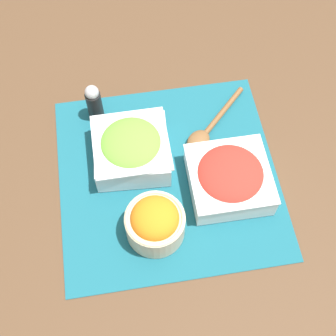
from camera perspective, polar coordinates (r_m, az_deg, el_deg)
ground_plane at (r=0.96m, az=0.00°, el=-0.98°), size 3.00×3.00×0.00m
placemat at (r=0.96m, az=0.00°, el=-0.92°), size 0.44×0.44×0.00m
lettuce_bowl at (r=0.95m, az=-4.48°, el=2.43°), size 0.16×0.16×0.08m
tomato_bowl at (r=0.92m, az=7.49°, el=-1.17°), size 0.16×0.16×0.07m
carrot_bowl at (r=0.87m, az=-1.59°, el=-6.63°), size 0.11×0.11×0.09m
wooden_spoon at (r=1.00m, az=4.57°, el=4.33°), size 0.16×0.16×0.02m
pepper_shaker at (r=1.01m, az=-9.01°, el=7.93°), size 0.03×0.03×0.10m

